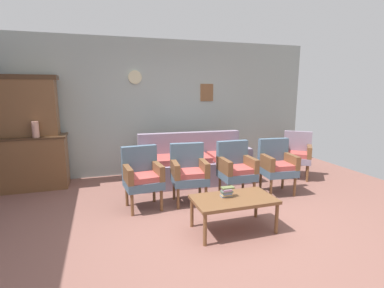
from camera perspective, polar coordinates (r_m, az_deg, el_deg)
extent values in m
plane|color=#84564C|center=(3.90, 3.75, -15.49)|extent=(7.68, 7.68, 0.00)
cube|color=#939E99|center=(6.03, -5.34, 7.22)|extent=(6.40, 0.06, 2.70)
cube|color=brown|center=(6.23, 2.94, 10.13)|extent=(0.28, 0.02, 0.36)
cylinder|color=beige|center=(5.87, -11.21, 12.83)|extent=(0.26, 0.03, 0.26)
cube|color=brown|center=(5.76, -28.87, -3.34)|extent=(1.10, 0.52, 0.90)
cube|color=#462D1B|center=(5.67, -29.30, 1.22)|extent=(1.16, 0.55, 0.03)
cube|color=brown|center=(5.70, -29.60, 6.21)|extent=(0.90, 0.36, 0.95)
cube|color=#462D1B|center=(5.69, -30.09, 11.37)|extent=(0.99, 0.38, 0.08)
cylinder|color=tan|center=(5.45, -28.55, 2.54)|extent=(0.11, 0.11, 0.27)
cube|color=gray|center=(5.43, 0.39, -5.36)|extent=(2.04, 0.90, 0.42)
cube|color=gray|center=(5.63, -0.45, -0.07)|extent=(2.01, 0.26, 0.48)
cube|color=gray|center=(5.66, 9.43, -1.41)|extent=(0.20, 0.81, 0.24)
cube|color=gray|center=(5.19, -9.45, -2.51)|extent=(0.20, 0.81, 0.24)
cube|color=#B74C47|center=(5.51, 6.41, -2.40)|extent=(0.56, 0.59, 0.10)
cube|color=#B74C47|center=(5.33, 0.51, -2.79)|extent=(0.56, 0.59, 0.10)
cube|color=#B74C47|center=(5.21, -5.73, -3.17)|extent=(0.56, 0.59, 0.10)
cube|color=slate|center=(4.27, -9.61, -7.70)|extent=(0.56, 0.53, 0.12)
cube|color=#B74C47|center=(4.22, -9.58, -6.62)|extent=(0.48, 0.45, 0.10)
cube|color=slate|center=(4.38, -10.36, -3.31)|extent=(0.53, 0.15, 0.46)
cube|color=brown|center=(4.27, -6.81, -5.22)|extent=(0.13, 0.49, 0.22)
cube|color=brown|center=(4.18, -12.63, -5.80)|extent=(0.13, 0.49, 0.22)
cylinder|color=brown|center=(4.22, -6.06, -10.99)|extent=(0.04, 0.04, 0.32)
cylinder|color=brown|center=(4.13, -11.75, -11.69)|extent=(0.04, 0.04, 0.32)
cylinder|color=brown|center=(4.57, -7.51, -9.32)|extent=(0.04, 0.04, 0.32)
cylinder|color=brown|center=(4.48, -12.76, -9.91)|extent=(0.04, 0.04, 0.32)
cube|color=slate|center=(4.41, -0.50, -6.94)|extent=(0.56, 0.53, 0.12)
cube|color=#B74C47|center=(4.36, -0.45, -5.89)|extent=(0.48, 0.45, 0.10)
cube|color=slate|center=(4.52, -1.03, -2.68)|extent=(0.53, 0.15, 0.46)
cube|color=brown|center=(4.41, 2.31, -4.64)|extent=(0.12, 0.49, 0.22)
cube|color=brown|center=(4.32, -3.37, -4.97)|extent=(0.12, 0.49, 0.22)
cylinder|color=brown|center=(4.35, 2.78, -10.26)|extent=(0.04, 0.04, 0.32)
cylinder|color=brown|center=(4.27, -2.77, -10.69)|extent=(0.04, 0.04, 0.32)
cylinder|color=brown|center=(4.70, 1.56, -8.63)|extent=(0.04, 0.04, 0.32)
cylinder|color=brown|center=(4.62, -3.56, -8.99)|extent=(0.04, 0.04, 0.32)
cube|color=slate|center=(4.66, 8.87, -6.08)|extent=(0.53, 0.49, 0.12)
cube|color=#B74C47|center=(4.62, 9.01, -5.08)|extent=(0.45, 0.41, 0.10)
cube|color=slate|center=(4.76, 7.93, -2.08)|extent=(0.52, 0.11, 0.46)
cube|color=brown|center=(4.71, 11.35, -3.83)|extent=(0.09, 0.48, 0.22)
cube|color=brown|center=(4.52, 6.42, -4.30)|extent=(0.09, 0.48, 0.22)
cylinder|color=brown|center=(4.66, 12.17, -9.04)|extent=(0.04, 0.04, 0.32)
cylinder|color=brown|center=(4.48, 7.40, -9.71)|extent=(0.04, 0.04, 0.32)
cylinder|color=brown|center=(4.98, 10.04, -7.67)|extent=(0.04, 0.04, 0.32)
cylinder|color=brown|center=(4.81, 5.53, -8.21)|extent=(0.04, 0.04, 0.32)
cube|color=slate|center=(5.02, 16.61, -5.19)|extent=(0.57, 0.53, 0.12)
cube|color=#B74C47|center=(4.98, 16.78, -4.25)|extent=(0.48, 0.45, 0.10)
cube|color=slate|center=(5.12, 15.73, -1.48)|extent=(0.53, 0.15, 0.46)
cube|color=brown|center=(5.08, 18.90, -3.14)|extent=(0.13, 0.49, 0.22)
cube|color=brown|center=(4.87, 14.44, -3.47)|extent=(0.13, 0.49, 0.22)
cylinder|color=brown|center=(5.03, 19.64, -7.96)|extent=(0.04, 0.04, 0.32)
cylinder|color=brown|center=(4.83, 15.34, -8.49)|extent=(0.04, 0.04, 0.32)
cylinder|color=brown|center=(5.34, 17.51, -6.74)|extent=(0.04, 0.04, 0.32)
cylinder|color=brown|center=(5.15, 13.40, -7.17)|extent=(0.04, 0.04, 0.32)
cube|color=gray|center=(5.99, 19.96, -2.81)|extent=(0.71, 0.70, 0.12)
cube|color=#B74C47|center=(5.95, 20.01, -2.01)|extent=(0.60, 0.59, 0.10)
cube|color=gray|center=(6.13, 20.15, 0.25)|extent=(0.47, 0.40, 0.46)
cube|color=brown|center=(5.96, 22.18, -1.36)|extent=(0.36, 0.43, 0.22)
cube|color=brown|center=(5.96, 17.95, -1.08)|extent=(0.36, 0.43, 0.22)
cylinder|color=brown|center=(5.86, 21.86, -5.45)|extent=(0.04, 0.04, 0.32)
cylinder|color=brown|center=(5.86, 17.74, -5.18)|extent=(0.04, 0.04, 0.32)
cylinder|color=brown|center=(6.23, 21.78, -4.51)|extent=(0.04, 0.04, 0.32)
cylinder|color=brown|center=(6.23, 17.91, -4.26)|extent=(0.04, 0.04, 0.32)
cube|color=brown|center=(3.62, 8.24, -10.79)|extent=(1.00, 0.56, 0.04)
cylinder|color=brown|center=(3.75, -0.03, -13.38)|extent=(0.04, 0.04, 0.38)
cylinder|color=brown|center=(4.10, 12.58, -11.46)|extent=(0.04, 0.04, 0.38)
cylinder|color=brown|center=(3.34, 2.59, -16.59)|extent=(0.04, 0.04, 0.38)
cylinder|color=brown|center=(3.73, 16.39, -13.97)|extent=(0.04, 0.04, 0.38)
cube|color=#808EA5|center=(3.64, 6.74, -10.13)|extent=(0.13, 0.08, 0.02)
cube|color=tan|center=(3.62, 6.82, -9.90)|extent=(0.12, 0.09, 0.02)
cube|color=#6C7AA5|center=(3.62, 6.82, -9.56)|extent=(0.11, 0.10, 0.03)
cube|color=slate|center=(3.61, 6.88, -9.28)|extent=(0.14, 0.09, 0.02)
cube|color=#A4749B|center=(3.60, 6.86, -8.97)|extent=(0.10, 0.11, 0.03)
cube|color=#656F41|center=(3.60, 7.07, -8.58)|extent=(0.16, 0.08, 0.02)
cylinder|color=brown|center=(6.94, 19.40, -1.17)|extent=(0.23, 0.23, 0.71)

